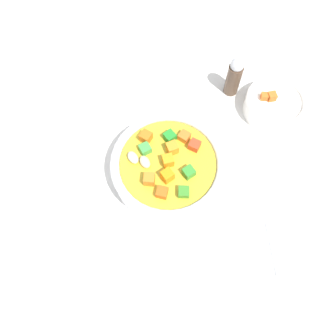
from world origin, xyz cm
name	(u,v)px	position (x,y,z in cm)	size (l,w,h in cm)	color
ground_plane	(168,176)	(0.00, 0.00, -1.00)	(140.00, 140.00, 2.00)	silver
soup_bowl_main	(168,167)	(0.02, 0.00, 3.02)	(19.48, 19.48, 6.81)	white
spoon	(264,206)	(-17.40, -3.22, 0.44)	(13.36, 17.54, 0.90)	silver
side_bowl_small	(274,105)	(-10.48, -21.94, 2.05)	(11.44, 11.44, 4.72)	white
pepper_shaker	(234,76)	(-1.41, -22.01, 4.50)	(2.85, 2.85, 9.02)	#4C3828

